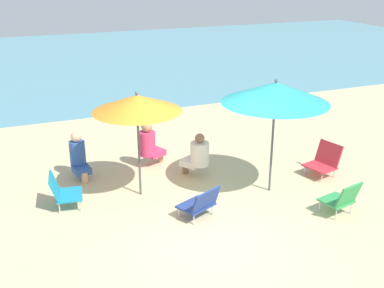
% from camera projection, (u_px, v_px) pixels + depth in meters
% --- Properties ---
extents(ground_plane, '(40.00, 40.00, 0.00)m').
position_uv_depth(ground_plane, '(208.00, 229.00, 7.48)').
color(ground_plane, '#CCB789').
extents(sea_water, '(40.00, 16.00, 0.01)m').
position_uv_depth(sea_water, '(68.00, 61.00, 19.88)').
color(sea_water, '#5693A3').
rests_on(sea_water, ground_plane).
extents(umbrella_orange, '(1.51, 1.51, 1.89)m').
position_uv_depth(umbrella_orange, '(137.00, 103.00, 7.98)').
color(umbrella_orange, '#4C4C51').
rests_on(umbrella_orange, ground_plane).
extents(umbrella_teal, '(1.85, 1.85, 2.06)m').
position_uv_depth(umbrella_teal, '(275.00, 93.00, 8.08)').
color(umbrella_teal, '#4C4C51').
rests_on(umbrella_teal, ground_plane).
extents(beach_chair_a, '(0.57, 0.61, 0.62)m').
position_uv_depth(beach_chair_a, '(342.00, 198.00, 7.76)').
color(beach_chair_a, '#33934C').
rests_on(beach_chair_a, ground_plane).
extents(beach_chair_b, '(0.71, 0.68, 0.55)m').
position_uv_depth(beach_chair_b, '(200.00, 203.00, 7.69)').
color(beach_chair_b, navy).
rests_on(beach_chair_b, ground_plane).
extents(beach_chair_c, '(0.59, 0.62, 0.59)m').
position_uv_depth(beach_chair_c, '(62.00, 191.00, 8.04)').
color(beach_chair_c, teal).
rests_on(beach_chair_c, ground_plane).
extents(beach_chair_d, '(0.66, 0.65, 0.63)m').
position_uv_depth(beach_chair_d, '(324.00, 160.00, 9.26)').
color(beach_chair_d, red).
rests_on(beach_chair_d, ground_plane).
extents(person_a, '(0.56, 0.45, 0.96)m').
position_uv_depth(person_a, '(149.00, 144.00, 9.59)').
color(person_a, '#DB3866').
rests_on(person_a, ground_plane).
extents(person_b, '(0.34, 0.55, 0.91)m').
position_uv_depth(person_b, '(78.00, 156.00, 9.11)').
color(person_b, '#2D519E').
rests_on(person_b, ground_plane).
extents(person_c, '(0.52, 0.58, 0.90)m').
position_uv_depth(person_c, '(198.00, 155.00, 9.10)').
color(person_c, silver).
rests_on(person_c, ground_plane).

